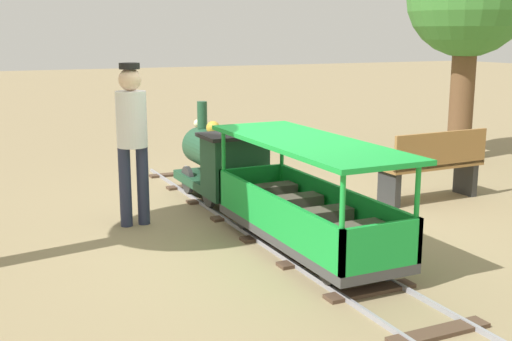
{
  "coord_description": "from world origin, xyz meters",
  "views": [
    {
      "loc": [
        -2.71,
        -5.64,
        1.9
      ],
      "look_at": [
        0.0,
        0.11,
        0.55
      ],
      "focal_mm": 45.5,
      "sensor_mm": 36.0,
      "label": 1
    }
  ],
  "objects_px": {
    "conductor_person": "(132,131)",
    "park_bench": "(433,165)",
    "locomotive": "(221,161)",
    "passenger_car": "(306,207)"
  },
  "relations": [
    {
      "from": "passenger_car",
      "to": "park_bench",
      "type": "bearing_deg",
      "value": 23.74
    },
    {
      "from": "locomotive",
      "to": "passenger_car",
      "type": "distance_m",
      "value": 1.93
    },
    {
      "from": "passenger_car",
      "to": "conductor_person",
      "type": "height_order",
      "value": "conductor_person"
    },
    {
      "from": "park_bench",
      "to": "passenger_car",
      "type": "bearing_deg",
      "value": -156.26
    },
    {
      "from": "conductor_person",
      "to": "park_bench",
      "type": "distance_m",
      "value": 3.43
    },
    {
      "from": "conductor_person",
      "to": "park_bench",
      "type": "bearing_deg",
      "value": -8.57
    },
    {
      "from": "locomotive",
      "to": "park_bench",
      "type": "relative_size",
      "value": 1.1
    },
    {
      "from": "locomotive",
      "to": "conductor_person",
      "type": "relative_size",
      "value": 0.89
    },
    {
      "from": "locomotive",
      "to": "passenger_car",
      "type": "bearing_deg",
      "value": -90.0
    },
    {
      "from": "locomotive",
      "to": "passenger_car",
      "type": "relative_size",
      "value": 0.61
    }
  ]
}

